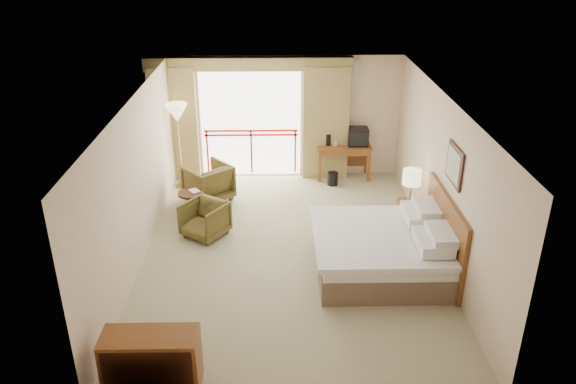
{
  "coord_description": "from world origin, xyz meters",
  "views": [
    {
      "loc": [
        -0.21,
        -8.43,
        5.06
      ],
      "look_at": [
        -0.03,
        0.4,
        0.96
      ],
      "focal_mm": 35.0,
      "sensor_mm": 36.0,
      "label": 1
    }
  ],
  "objects_px": {
    "armchair_near": "(206,235)",
    "side_table": "(191,201)",
    "nightstand": "(409,215)",
    "table_lamp": "(412,178)",
    "desk": "(343,151)",
    "bed": "(383,250)",
    "armchair_far": "(209,199)",
    "floor_lamp": "(177,116)",
    "tv": "(358,137)",
    "wastebasket": "(333,179)",
    "dresser": "(152,361)"
  },
  "relations": [
    {
      "from": "armchair_near",
      "to": "side_table",
      "type": "height_order",
      "value": "side_table"
    },
    {
      "from": "armchair_near",
      "to": "floor_lamp",
      "type": "distance_m",
      "value": 2.82
    },
    {
      "from": "armchair_far",
      "to": "dresser",
      "type": "height_order",
      "value": "dresser"
    },
    {
      "from": "desk",
      "to": "side_table",
      "type": "relative_size",
      "value": 2.22
    },
    {
      "from": "tv",
      "to": "wastebasket",
      "type": "relative_size",
      "value": 1.52
    },
    {
      "from": "armchair_far",
      "to": "dresser",
      "type": "relative_size",
      "value": 0.74
    },
    {
      "from": "nightstand",
      "to": "table_lamp",
      "type": "height_order",
      "value": "table_lamp"
    },
    {
      "from": "table_lamp",
      "to": "dresser",
      "type": "distance_m",
      "value": 5.66
    },
    {
      "from": "bed",
      "to": "wastebasket",
      "type": "relative_size",
      "value": 7.37
    },
    {
      "from": "table_lamp",
      "to": "floor_lamp",
      "type": "relative_size",
      "value": 0.32
    },
    {
      "from": "floor_lamp",
      "to": "dresser",
      "type": "bearing_deg",
      "value": -84.72
    },
    {
      "from": "desk",
      "to": "nightstand",
      "type": "bearing_deg",
      "value": -69.24
    },
    {
      "from": "nightstand",
      "to": "side_table",
      "type": "relative_size",
      "value": 1.03
    },
    {
      "from": "wastebasket",
      "to": "side_table",
      "type": "xyz_separation_m",
      "value": [
        -2.88,
        -1.52,
        0.22
      ]
    },
    {
      "from": "bed",
      "to": "floor_lamp",
      "type": "height_order",
      "value": "floor_lamp"
    },
    {
      "from": "nightstand",
      "to": "armchair_far",
      "type": "xyz_separation_m",
      "value": [
        -3.87,
        1.36,
        -0.28
      ]
    },
    {
      "from": "bed",
      "to": "table_lamp",
      "type": "height_order",
      "value": "table_lamp"
    },
    {
      "from": "nightstand",
      "to": "armchair_near",
      "type": "relative_size",
      "value": 0.77
    },
    {
      "from": "floor_lamp",
      "to": "desk",
      "type": "bearing_deg",
      "value": 7.74
    },
    {
      "from": "bed",
      "to": "armchair_far",
      "type": "distance_m",
      "value": 4.19
    },
    {
      "from": "nightstand",
      "to": "table_lamp",
      "type": "xyz_separation_m",
      "value": [
        0.0,
        0.05,
        0.74
      ]
    },
    {
      "from": "nightstand",
      "to": "side_table",
      "type": "height_order",
      "value": "nightstand"
    },
    {
      "from": "table_lamp",
      "to": "desk",
      "type": "relative_size",
      "value": 0.5
    },
    {
      "from": "nightstand",
      "to": "tv",
      "type": "xyz_separation_m",
      "value": [
        -0.66,
        2.45,
        0.69
      ]
    },
    {
      "from": "armchair_far",
      "to": "side_table",
      "type": "relative_size",
      "value": 1.58
    },
    {
      "from": "desk",
      "to": "armchair_near",
      "type": "distance_m",
      "value": 3.93
    },
    {
      "from": "floor_lamp",
      "to": "bed",
      "type": "bearing_deg",
      "value": -42.03
    },
    {
      "from": "armchair_near",
      "to": "side_table",
      "type": "bearing_deg",
      "value": 149.12
    },
    {
      "from": "desk",
      "to": "wastebasket",
      "type": "distance_m",
      "value": 0.7
    },
    {
      "from": "bed",
      "to": "armchair_far",
      "type": "xyz_separation_m",
      "value": [
        -3.14,
        2.75,
        -0.38
      ]
    },
    {
      "from": "desk",
      "to": "wastebasket",
      "type": "height_order",
      "value": "desk"
    },
    {
      "from": "desk",
      "to": "armchair_far",
      "type": "xyz_separation_m",
      "value": [
        -2.91,
        -1.15,
        -0.61
      ]
    },
    {
      "from": "table_lamp",
      "to": "tv",
      "type": "xyz_separation_m",
      "value": [
        -0.66,
        2.4,
        -0.05
      ]
    },
    {
      "from": "wastebasket",
      "to": "nightstand",
      "type": "bearing_deg",
      "value": -59.1
    },
    {
      "from": "nightstand",
      "to": "side_table",
      "type": "distance_m",
      "value": 4.14
    },
    {
      "from": "wastebasket",
      "to": "table_lamp",
      "type": "bearing_deg",
      "value": -58.47
    },
    {
      "from": "side_table",
      "to": "dresser",
      "type": "xyz_separation_m",
      "value": [
        0.14,
        -4.47,
        0.01
      ]
    },
    {
      "from": "nightstand",
      "to": "dresser",
      "type": "height_order",
      "value": "dresser"
    },
    {
      "from": "armchair_far",
      "to": "dresser",
      "type": "bearing_deg",
      "value": 48.5
    },
    {
      "from": "nightstand",
      "to": "armchair_near",
      "type": "bearing_deg",
      "value": 179.08
    },
    {
      "from": "armchair_near",
      "to": "side_table",
      "type": "xyz_separation_m",
      "value": [
        -0.34,
        0.71,
        0.37
      ]
    },
    {
      "from": "bed",
      "to": "floor_lamp",
      "type": "distance_m",
      "value": 5.24
    },
    {
      "from": "bed",
      "to": "desk",
      "type": "distance_m",
      "value": 3.91
    },
    {
      "from": "desk",
      "to": "floor_lamp",
      "type": "bearing_deg",
      "value": -172.42
    },
    {
      "from": "table_lamp",
      "to": "armchair_far",
      "type": "distance_m",
      "value": 4.21
    },
    {
      "from": "desk",
      "to": "floor_lamp",
      "type": "xyz_separation_m",
      "value": [
        -3.55,
        -0.48,
        0.99
      ]
    },
    {
      "from": "side_table",
      "to": "floor_lamp",
      "type": "distance_m",
      "value": 1.98
    },
    {
      "from": "wastebasket",
      "to": "side_table",
      "type": "height_order",
      "value": "side_table"
    },
    {
      "from": "armchair_far",
      "to": "armchair_near",
      "type": "xyz_separation_m",
      "value": [
        0.11,
        -1.54,
        0.0
      ]
    },
    {
      "from": "nightstand",
      "to": "armchair_near",
      "type": "distance_m",
      "value": 3.78
    }
  ]
}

